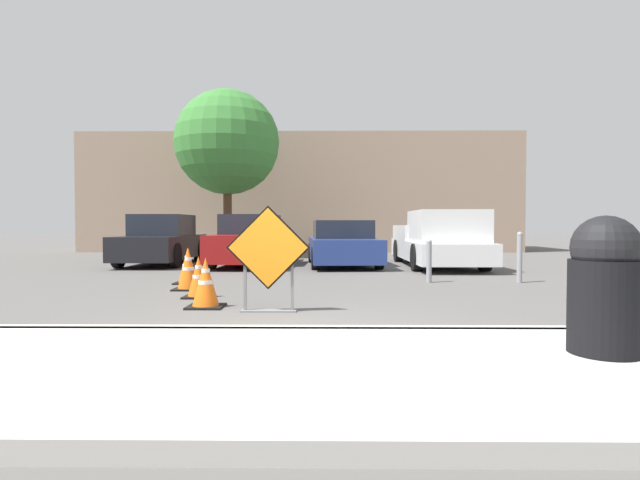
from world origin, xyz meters
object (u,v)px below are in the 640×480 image
Objects in this scene: pickup_truck at (440,242)px; bollard_second at (520,256)px; traffic_cone_nearest at (206,283)px; road_closed_sign at (268,256)px; parked_car_third at (343,245)px; bollard_nearest at (429,260)px; parked_car_nearest at (162,241)px; bollard_third at (611,256)px; traffic_cone_second at (199,277)px; traffic_cone_third at (188,269)px; parked_car_second at (251,242)px; traffic_cone_fourth at (188,266)px; trash_bin at (605,284)px.

pickup_truck reaches higher than bollard_second.
traffic_cone_nearest is 6.65m from bollard_second.
road_closed_sign is 6.04m from bollard_second.
traffic_cone_nearest is 0.17× the size of parked_car_third.
road_closed_sign is at bearing -143.64° from bollard_second.
parked_car_nearest is at bearing 146.38° from bollard_nearest.
parked_car_nearest is 11.98m from bollard_third.
traffic_cone_second is (-1.32, 1.37, -0.45)m from road_closed_sign.
road_closed_sign reaches higher than traffic_cone_third.
traffic_cone_nearest is 0.13× the size of pickup_truck.
bollard_nearest is (7.20, -4.79, -0.22)m from parked_car_nearest.
bollard_third is at bearing 27.92° from road_closed_sign.
traffic_cone_third is 0.17× the size of parked_car_second.
traffic_cone_nearest is 7.74m from parked_car_second.
traffic_cone_nearest is at bearing 54.68° from pickup_truck.
traffic_cone_third is 5.75m from parked_car_second.
traffic_cone_fourth is 7.37m from pickup_truck.
traffic_cone_third is 0.68× the size of trash_bin.
parked_car_second reaches higher than trash_bin.
trash_bin is at bearing 123.27° from parked_car_nearest.
traffic_cone_nearest is 0.69× the size of bollard_second.
traffic_cone_third is at bearing -165.64° from bollard_nearest.
traffic_cone_third is 8.61m from bollard_third.
traffic_cone_fourth is 4.81m from parked_car_second.
bollard_third is (2.69, -3.86, -0.15)m from pickup_truck.
bollard_nearest is 0.85× the size of bollard_second.
parked_car_second reaches higher than road_closed_sign.
traffic_cone_third is at bearing 57.39° from parked_car_third.
pickup_truck reaches higher than parked_car_second.
trash_bin is at bearing -88.66° from bollard_nearest.
bollard_nearest reaches higher than traffic_cone_fourth.
bollard_nearest is (-1.10, -3.86, -0.24)m from pickup_truck.
pickup_truck is 10.22m from trash_bin.
parked_car_third is (5.53, -0.46, -0.08)m from parked_car_nearest.
parked_car_nearest is 4.73× the size of bollard_nearest.
traffic_cone_fourth is 6.92m from bollard_second.
parked_car_second is at bearing -7.51° from parked_car_third.
parked_car_nearest is 4.01× the size of bollard_third.
bollard_second is (9.09, -4.79, -0.14)m from parked_car_nearest.
parked_car_third is (2.76, -0.19, -0.08)m from parked_car_second.
bollard_third is (3.64, 6.31, -0.16)m from trash_bin.
pickup_truck is 4.71m from bollard_third.
parked_car_third is 5.61m from bollard_second.
bollard_nearest is at bearing 136.63° from parked_car_second.
traffic_cone_nearest is 7.87m from parked_car_third.
traffic_cone_third is at bearing 133.76° from trash_bin.
bollard_nearest reaches higher than traffic_cone_second.
parked_car_nearest is 5.55m from parked_car_third.
bollard_second and bollard_third have the same top height.
parked_car_nearest is (-2.91, 6.99, 0.36)m from traffic_cone_second.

